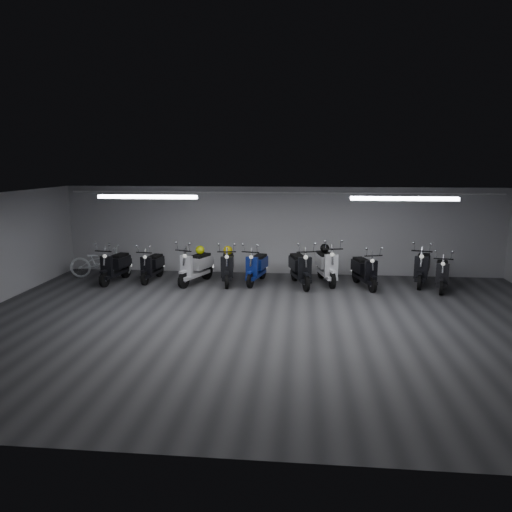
# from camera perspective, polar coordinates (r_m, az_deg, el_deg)

# --- Properties ---
(floor) EXTENTS (14.00, 10.00, 0.01)m
(floor) POSITION_cam_1_polar(r_m,az_deg,el_deg) (10.78, 1.55, -8.12)
(floor) COLOR #333335
(floor) RESTS_ON ground
(ceiling) EXTENTS (14.00, 10.00, 0.01)m
(ceiling) POSITION_cam_1_polar(r_m,az_deg,el_deg) (10.21, 1.63, 6.95)
(ceiling) COLOR gray
(ceiling) RESTS_ON ground
(back_wall) EXTENTS (14.00, 0.01, 2.80)m
(back_wall) POSITION_cam_1_polar(r_m,az_deg,el_deg) (15.33, 2.89, 3.04)
(back_wall) COLOR #AEAEB1
(back_wall) RESTS_ON ground
(front_wall) EXTENTS (14.00, 0.01, 2.80)m
(front_wall) POSITION_cam_1_polar(r_m,az_deg,el_deg) (5.62, -2.03, -11.30)
(front_wall) COLOR #AEAEB1
(front_wall) RESTS_ON ground
(fluor_strip_left) EXTENTS (2.40, 0.18, 0.08)m
(fluor_strip_left) POSITION_cam_1_polar(r_m,az_deg,el_deg) (11.78, -12.85, 6.91)
(fluor_strip_left) COLOR white
(fluor_strip_left) RESTS_ON ceiling
(fluor_strip_right) EXTENTS (2.40, 0.18, 0.08)m
(fluor_strip_right) POSITION_cam_1_polar(r_m,az_deg,el_deg) (11.42, 17.28, 6.57)
(fluor_strip_right) COLOR white
(fluor_strip_right) RESTS_ON ceiling
(conduit) EXTENTS (13.60, 0.05, 0.05)m
(conduit) POSITION_cam_1_polar(r_m,az_deg,el_deg) (15.12, 2.92, 7.58)
(conduit) COLOR white
(conduit) RESTS_ON back_wall
(scooter_0) EXTENTS (0.87, 1.83, 1.31)m
(scooter_0) POSITION_cam_1_polar(r_m,az_deg,el_deg) (14.87, -16.54, -0.58)
(scooter_0) COLOR black
(scooter_0) RESTS_ON floor
(scooter_1) EXTENTS (0.72, 1.67, 1.21)m
(scooter_1) POSITION_cam_1_polar(r_m,az_deg,el_deg) (14.77, -12.34, -0.64)
(scooter_1) COLOR black
(scooter_1) RESTS_ON floor
(scooter_2) EXTENTS (1.24, 1.92, 1.36)m
(scooter_2) POSITION_cam_1_polar(r_m,az_deg,el_deg) (14.20, -7.25, -0.63)
(scooter_2) COLOR silver
(scooter_2) RESTS_ON floor
(scooter_3) EXTENTS (0.78, 1.83, 1.32)m
(scooter_3) POSITION_cam_1_polar(r_m,az_deg,el_deg) (14.14, -3.41, -0.68)
(scooter_3) COLOR black
(scooter_3) RESTS_ON floor
(scooter_4) EXTENTS (0.95, 1.83, 1.30)m
(scooter_4) POSITION_cam_1_polar(r_m,az_deg,el_deg) (14.15, 0.08, -0.72)
(scooter_4) COLOR navy
(scooter_4) RESTS_ON floor
(scooter_5) EXTENTS (1.11, 1.97, 1.39)m
(scooter_5) POSITION_cam_1_polar(r_m,az_deg,el_deg) (13.89, 5.32, -0.78)
(scooter_5) COLOR black
(scooter_5) RESTS_ON floor
(scooter_6) EXTENTS (1.03, 2.00, 1.42)m
(scooter_6) POSITION_cam_1_polar(r_m,az_deg,el_deg) (14.29, 8.46, -0.46)
(scooter_6) COLOR white
(scooter_6) RESTS_ON floor
(scooter_7) EXTENTS (1.03, 1.82, 1.29)m
(scooter_7) POSITION_cam_1_polar(r_m,az_deg,el_deg) (14.02, 12.87, -1.13)
(scooter_7) COLOR black
(scooter_7) RESTS_ON floor
(scooter_8) EXTENTS (1.16, 1.96, 1.39)m
(scooter_8) POSITION_cam_1_polar(r_m,az_deg,el_deg) (14.75, 19.30, -0.68)
(scooter_8) COLOR black
(scooter_8) RESTS_ON floor
(scooter_9) EXTENTS (0.98, 1.76, 1.24)m
(scooter_9) POSITION_cam_1_polar(r_m,az_deg,el_deg) (14.38, 21.39, -1.41)
(scooter_9) COLOR black
(scooter_9) RESTS_ON floor
(bicycle) EXTENTS (1.95, 0.92, 1.21)m
(bicycle) POSITION_cam_1_polar(r_m,az_deg,el_deg) (15.66, -18.13, -0.28)
(bicycle) COLOR white
(bicycle) RESTS_ON floor
(helmet_0) EXTENTS (0.28, 0.28, 0.28)m
(helmet_0) POSITION_cam_1_polar(r_m,az_deg,el_deg) (14.33, -3.38, 0.69)
(helmet_0) COLOR #DBC20C
(helmet_0) RESTS_ON scooter_3
(helmet_1) EXTENTS (0.28, 0.28, 0.28)m
(helmet_1) POSITION_cam_1_polar(r_m,az_deg,el_deg) (14.49, 8.22, 0.94)
(helmet_1) COLOR black
(helmet_1) RESTS_ON scooter_6
(helmet_2) EXTENTS (0.27, 0.27, 0.27)m
(helmet_2) POSITION_cam_1_polar(r_m,az_deg,el_deg) (14.35, -6.71, 0.71)
(helmet_2) COLOR #BECF0C
(helmet_2) RESTS_ON scooter_2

